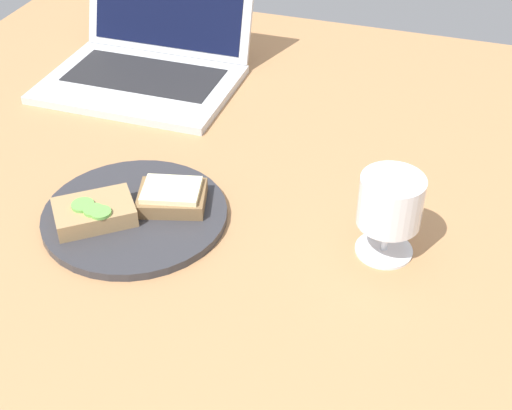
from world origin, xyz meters
TOP-DOWN VIEW (x-y plane):
  - wooden_table at (0.00, 0.00)cm, footprint 140.00×140.00cm
  - plate at (-11.75, -5.20)cm, footprint 25.73×25.73cm
  - sandwich_with_cheese at (-7.45, -1.94)cm, footprint 10.98×9.68cm
  - sandwich_with_cucumber at (-16.04, -8.52)cm, footprint 12.76×12.19cm
  - wine_glass at (22.42, -1.18)cm, footprint 8.18×8.18cm
  - laptop at (-27.96, 34.60)cm, footprint 33.92×30.10cm

SIDE VIEW (x-z plane):
  - wooden_table at x=0.00cm, z-range 0.00..3.00cm
  - plate at x=-11.75cm, z-range 3.00..4.20cm
  - sandwich_with_cucumber at x=-16.04cm, z-range 4.05..7.00cm
  - sandwich_with_cheese at x=-7.45cm, z-range 4.11..6.95cm
  - laptop at x=-27.96cm, z-range -2.81..16.28cm
  - wine_glass at x=22.42cm, z-range 4.84..16.47cm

